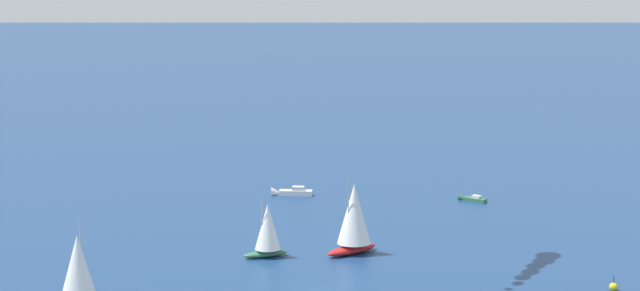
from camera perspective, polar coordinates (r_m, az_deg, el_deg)
The scene contains 6 objects.
sailboat_near_centre at distance 157.12m, azimuth 1.82°, elevation -3.88°, with size 9.35×5.68×11.70m.
sailboat_far_stbd at distance 120.65m, azimuth -12.74°, elevation -7.50°, with size 8.71×10.84×14.10m.
motorboat_inshore at distance 196.63m, azimuth 8.07°, elevation -2.84°, with size 3.22×5.50×1.56m.
motorboat_trailing at distance 199.93m, azimuth -1.61°, elevation -2.51°, with size 7.33×6.13×2.22m.
sailboat_mid_cluster at distance 155.57m, azimuth -2.82°, elevation -4.51°, with size 7.05×4.23×8.85m.
marker_buoy at distance 145.25m, azimuth 15.38°, elevation -7.28°, with size 1.10×1.10×2.10m.
Camera 1 is at (68.64, 114.54, 39.94)m, focal length 60.00 mm.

